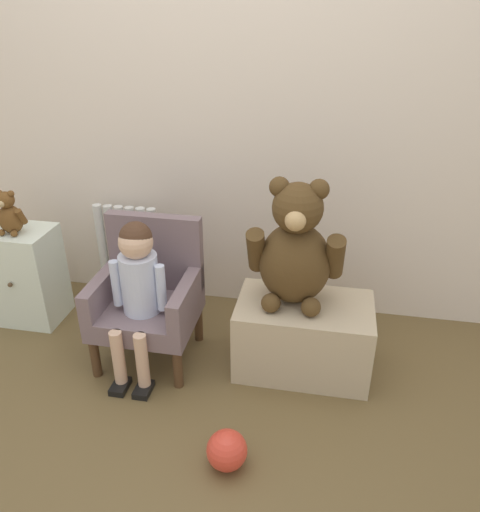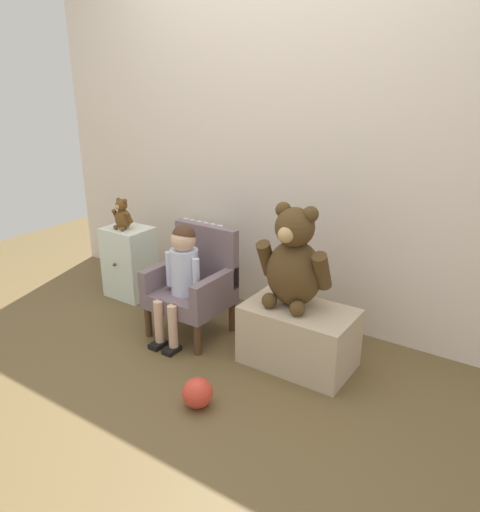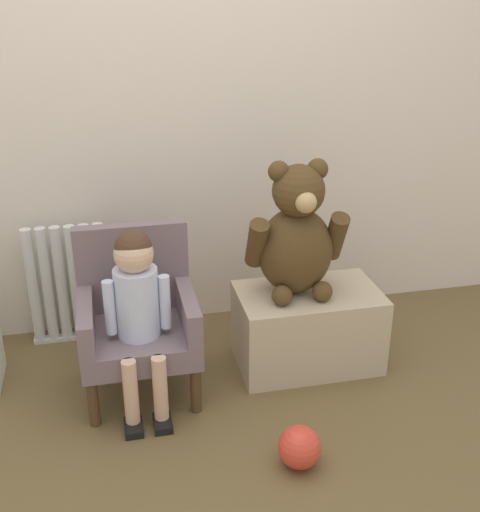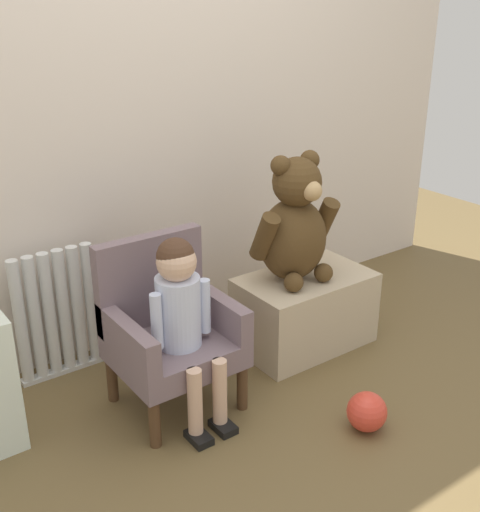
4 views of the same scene
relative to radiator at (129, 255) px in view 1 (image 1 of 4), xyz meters
name	(u,v)px [view 1 (image 1 of 4)]	position (x,y,z in m)	size (l,w,h in m)	color
ground_plane	(165,448)	(0.53, -1.03, -0.28)	(6.00, 6.00, 0.00)	brown
back_wall	(224,84)	(0.53, 0.12, 0.92)	(3.80, 0.05, 2.40)	beige
radiator	(129,255)	(0.00, 0.00, 0.00)	(0.37, 0.05, 0.57)	silver
small_dresser	(27,275)	(-0.46, -0.29, -0.02)	(0.33, 0.29, 0.52)	silver
child_armchair	(149,294)	(0.29, -0.45, 0.05)	(0.46, 0.42, 0.68)	slate
child_figure	(137,278)	(0.29, -0.56, 0.19)	(0.25, 0.35, 0.73)	silver
low_bench	(303,336)	(1.02, -0.43, -0.11)	(0.61, 0.37, 0.35)	tan
large_teddy_bear	(295,250)	(0.96, -0.41, 0.32)	(0.42, 0.29, 0.58)	#4C351B
small_teddy_bear	(9,215)	(-0.46, -0.32, 0.34)	(0.16, 0.11, 0.22)	brown
toy_ball	(227,450)	(0.79, -1.06, -0.21)	(0.15, 0.15, 0.15)	red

